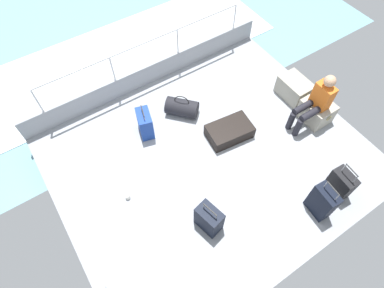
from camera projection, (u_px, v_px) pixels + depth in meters
name	position (u px, v px, depth m)	size (l,w,h in m)	color
ground_plane	(211.00, 159.00, 5.68)	(4.40, 5.20, 0.06)	gray
gunwale_port	(149.00, 74.00, 6.46)	(0.06, 5.20, 0.45)	gray
railing_port	(146.00, 52.00, 5.99)	(0.04, 4.20, 1.02)	silver
sea_wake	(122.00, 55.00, 7.59)	(12.00, 12.00, 0.01)	#6B99A8
cargo_crate_0	(294.00, 89.00, 6.28)	(0.65, 0.43, 0.40)	gray
cargo_crate_1	(316.00, 111.00, 5.97)	(0.57, 0.47, 0.41)	#9E9989
passenger_seated	(316.00, 102.00, 5.59)	(0.34, 0.66, 1.11)	orange
suitcase_0	(145.00, 123.00, 5.75)	(0.45, 0.33, 0.61)	navy
suitcase_1	(209.00, 219.00, 4.78)	(0.44, 0.33, 0.62)	black
suitcase_2	(341.00, 184.00, 5.10)	(0.40, 0.25, 0.71)	black
suitcase_3	(229.00, 131.00, 5.82)	(0.58, 0.84, 0.25)	black
suitcase_4	(322.00, 202.00, 4.87)	(0.40, 0.24, 0.78)	black
duffel_bag	(182.00, 107.00, 6.06)	(0.66, 0.64, 0.48)	black
paper_cup	(128.00, 196.00, 5.20)	(0.08, 0.08, 0.10)	white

